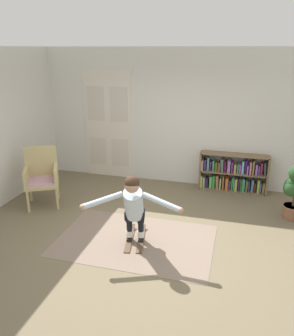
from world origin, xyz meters
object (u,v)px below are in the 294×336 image
Objects in this scene: bookshelf at (232,174)px; wicker_chair at (42,175)px; person_skier at (134,204)px; skis_pair at (135,238)px.

bookshelf is 3.87m from wicker_chair.
person_skier reaches higher than bookshelf.
bookshelf is at bearing 63.14° from person_skier.
person_skier is at bearing -24.96° from wicker_chair.
person_skier reaches higher than wicker_chair.
bookshelf is 1.28× the size of wicker_chair.
bookshelf is 0.98× the size of person_skier.
person_skier is (2.15, -1.00, 0.14)m from wicker_chair.
wicker_chair is at bearing -154.80° from bookshelf.
skis_pair is 0.72m from person_skier.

